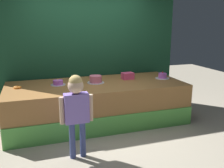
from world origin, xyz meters
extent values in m
plane|color=#ADA38E|center=(0.00, 0.00, 0.00)|extent=(12.00, 12.00, 0.00)
cube|color=#9E6B38|center=(0.00, 0.69, 0.38)|extent=(3.30, 1.37, 0.76)
cube|color=#59B24C|center=(0.00, -0.01, 0.17)|extent=(3.30, 0.02, 0.34)
cube|color=#19472D|center=(0.00, 1.47, 1.55)|extent=(4.04, 0.08, 3.09)
cylinder|color=#3F4C8C|center=(-0.68, -0.53, 0.26)|extent=(0.08, 0.08, 0.53)
cylinder|color=#3F4C8C|center=(-0.53, -0.53, 0.26)|extent=(0.08, 0.08, 0.53)
cube|color=#8C72D8|center=(-0.60, -0.53, 0.74)|extent=(0.33, 0.15, 0.41)
cylinder|color=beige|center=(-0.80, -0.53, 0.72)|extent=(0.07, 0.07, 0.38)
cylinder|color=beige|center=(-0.41, -0.53, 0.72)|extent=(0.07, 0.07, 0.38)
sphere|color=beige|center=(-0.60, -0.53, 1.05)|extent=(0.21, 0.21, 0.21)
sphere|color=tan|center=(-0.60, -0.53, 1.11)|extent=(0.18, 0.18, 0.18)
cube|color=#F24C80|center=(0.70, 0.85, 0.82)|extent=(0.23, 0.18, 0.13)
torus|color=orange|center=(-1.40, 0.77, 0.77)|extent=(0.13, 0.13, 0.04)
cylinder|color=silver|center=(-0.70, 0.79, 0.76)|extent=(0.27, 0.27, 0.01)
cylinder|color=#CC66D8|center=(-0.70, 0.79, 0.80)|extent=(0.18, 0.18, 0.08)
cone|color=#F2E566|center=(-0.70, 0.79, 0.87)|extent=(0.02, 0.02, 0.05)
cylinder|color=silver|center=(0.00, 0.74, 0.76)|extent=(0.33, 0.33, 0.01)
cylinder|color=pink|center=(0.00, 0.74, 0.83)|extent=(0.23, 0.23, 0.13)
cylinder|color=white|center=(1.40, 0.68, 0.76)|extent=(0.29, 0.29, 0.01)
cylinder|color=#CC66D8|center=(1.40, 0.68, 0.82)|extent=(0.17, 0.17, 0.10)
sphere|color=red|center=(1.40, 0.68, 0.88)|extent=(0.03, 0.03, 0.03)
camera|label=1|loc=(-1.15, -3.73, 1.86)|focal=39.84mm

